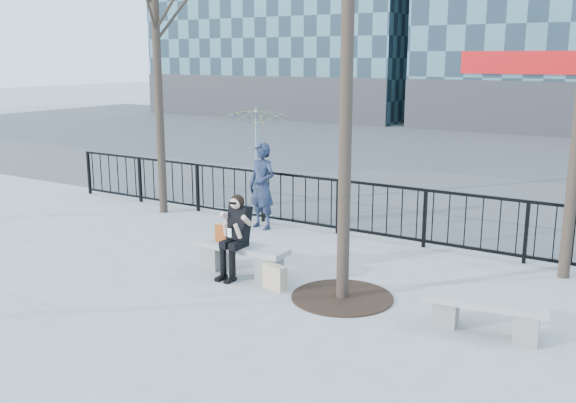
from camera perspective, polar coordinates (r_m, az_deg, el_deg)
The scene contains 11 objects.
ground at distance 10.57m, azimuth -4.16°, elevation -6.39°, with size 120.00×120.00×0.00m, color gray.
street_surface at distance 24.04m, azimuth 17.40°, elevation 3.91°, with size 60.00×23.00×0.01m, color #474747.
railing at distance 12.86m, azimuth 3.67°, elevation -0.33°, with size 14.00×0.06×1.10m.
tree_grate at distance 9.55m, azimuth 4.84°, elevation -8.46°, with size 1.50×1.50×0.02m, color black.
bench_main at distance 10.47m, azimuth -4.19°, elevation -4.83°, with size 1.65×0.46×0.49m.
bench_second at distance 8.66m, azimuth 17.14°, elevation -9.40°, with size 1.53×0.43×0.45m.
seated_woman at distance 10.25m, azimuth -4.75°, elevation -3.09°, with size 0.50×0.64×1.34m.
handbag at distance 10.57m, azimuth -5.49°, elevation -2.81°, with size 0.35×0.17×0.29m, color #9E4413.
shopping_bag at distance 9.79m, azimuth -1.20°, elevation -6.75°, with size 0.41×0.15×0.38m, color beige.
standing_man at distance 13.06m, azimuth -2.32°, elevation 1.38°, with size 0.65×0.42×1.77m, color black.
vendor_umbrella at distance 17.78m, azimuth -3.00°, elevation 5.01°, with size 2.33×2.38×2.14m, color #E3EF35.
Camera 1 is at (5.91, -8.05, 3.46)m, focal length 40.00 mm.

